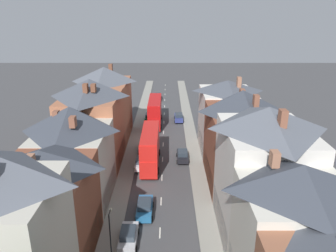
{
  "coord_description": "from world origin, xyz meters",
  "views": [
    {
      "loc": [
        0.85,
        -16.6,
        22.01
      ],
      "look_at": [
        1.0,
        41.48,
        1.47
      ],
      "focal_mm": 35.0,
      "sensor_mm": 36.0,
      "label": 1
    }
  ],
  "objects_px": {
    "car_mid_black": "(148,117)",
    "car_parked_right_b": "(182,155)",
    "car_near_blue": "(144,207)",
    "car_parked_right_a": "(178,117)",
    "car_far_grey": "(141,162)",
    "double_decker_bus_mid_street": "(149,147)",
    "car_mid_white": "(143,146)",
    "street_lamp": "(110,235)",
    "car_parked_left_b": "(128,236)",
    "car_near_silver": "(157,97)",
    "double_decker_bus_lead": "(154,111)"
  },
  "relations": [
    {
      "from": "car_mid_black",
      "to": "car_parked_right_b",
      "type": "height_order",
      "value": "car_mid_black"
    },
    {
      "from": "car_mid_black",
      "to": "car_near_blue",
      "type": "bearing_deg",
      "value": -87.77
    },
    {
      "from": "car_parked_right_a",
      "to": "car_far_grey",
      "type": "bearing_deg",
      "value": -106.03
    },
    {
      "from": "double_decker_bus_mid_street",
      "to": "car_mid_black",
      "type": "distance_m",
      "value": 20.71
    },
    {
      "from": "car_parked_right_a",
      "to": "car_mid_white",
      "type": "distance_m",
      "value": 16.43
    },
    {
      "from": "car_far_grey",
      "to": "street_lamp",
      "type": "xyz_separation_m",
      "value": [
        -1.15,
        -19.7,
        2.43
      ]
    },
    {
      "from": "car_near_blue",
      "to": "street_lamp",
      "type": "distance_m",
      "value": 8.61
    },
    {
      "from": "car_parked_left_b",
      "to": "car_near_silver",
      "type": "bearing_deg",
      "value": 88.66
    },
    {
      "from": "double_decker_bus_lead",
      "to": "car_mid_black",
      "type": "relative_size",
      "value": 2.8
    },
    {
      "from": "car_near_blue",
      "to": "street_lamp",
      "type": "relative_size",
      "value": 0.83
    },
    {
      "from": "car_parked_right_a",
      "to": "street_lamp",
      "type": "relative_size",
      "value": 0.82
    },
    {
      "from": "car_parked_right_a",
      "to": "car_far_grey",
      "type": "xyz_separation_m",
      "value": [
        -6.2,
        -21.58,
        -0.04
      ]
    },
    {
      "from": "car_mid_black",
      "to": "street_lamp",
      "type": "relative_size",
      "value": 0.7
    },
    {
      "from": "car_parked_right_b",
      "to": "car_parked_left_b",
      "type": "bearing_deg",
      "value": -107.91
    },
    {
      "from": "car_mid_white",
      "to": "car_parked_right_a",
      "type": "bearing_deg",
      "value": 67.83
    },
    {
      "from": "car_near_silver",
      "to": "car_mid_black",
      "type": "bearing_deg",
      "value": -94.28
    },
    {
      "from": "car_near_blue",
      "to": "car_far_grey",
      "type": "distance_m",
      "value": 11.87
    },
    {
      "from": "car_near_silver",
      "to": "car_parked_left_b",
      "type": "relative_size",
      "value": 1.0
    },
    {
      "from": "car_far_grey",
      "to": "street_lamp",
      "type": "bearing_deg",
      "value": -93.34
    },
    {
      "from": "car_near_blue",
      "to": "car_parked_right_b",
      "type": "xyz_separation_m",
      "value": [
        4.9,
        14.23,
        -0.03
      ]
    },
    {
      "from": "car_far_grey",
      "to": "car_parked_right_b",
      "type": "xyz_separation_m",
      "value": [
        6.2,
        2.43,
        0.01
      ]
    },
    {
      "from": "car_mid_black",
      "to": "car_mid_white",
      "type": "distance_m",
      "value": 15.22
    },
    {
      "from": "car_parked_left_b",
      "to": "street_lamp",
      "type": "height_order",
      "value": "street_lamp"
    },
    {
      "from": "car_parked_right_b",
      "to": "street_lamp",
      "type": "height_order",
      "value": "street_lamp"
    },
    {
      "from": "car_near_silver",
      "to": "car_parked_left_b",
      "type": "height_order",
      "value": "car_near_silver"
    },
    {
      "from": "double_decker_bus_mid_street",
      "to": "street_lamp",
      "type": "distance_m",
      "value": 20.85
    },
    {
      "from": "double_decker_bus_lead",
      "to": "double_decker_bus_mid_street",
      "type": "bearing_deg",
      "value": -90.0
    },
    {
      "from": "car_parked_left_b",
      "to": "car_far_grey",
      "type": "height_order",
      "value": "car_far_grey"
    },
    {
      "from": "car_near_blue",
      "to": "car_parked_right_a",
      "type": "height_order",
      "value": "car_near_blue"
    },
    {
      "from": "car_far_grey",
      "to": "double_decker_bus_lead",
      "type": "bearing_deg",
      "value": 86.21
    },
    {
      "from": "double_decker_bus_lead",
      "to": "car_parked_left_b",
      "type": "xyz_separation_m",
      "value": [
        -1.29,
        -36.25,
        -2.01
      ]
    },
    {
      "from": "car_mid_black",
      "to": "car_parked_left_b",
      "type": "xyz_separation_m",
      "value": [
        -0.0,
        -38.34,
        -0.02
      ]
    },
    {
      "from": "car_parked_right_b",
      "to": "car_mid_white",
      "type": "bearing_deg",
      "value": 147.58
    },
    {
      "from": "car_near_silver",
      "to": "car_parked_right_a",
      "type": "height_order",
      "value": "car_near_silver"
    },
    {
      "from": "car_parked_right_a",
      "to": "car_parked_right_b",
      "type": "distance_m",
      "value": 19.15
    },
    {
      "from": "car_near_blue",
      "to": "car_mid_white",
      "type": "height_order",
      "value": "car_near_blue"
    },
    {
      "from": "car_far_grey",
      "to": "street_lamp",
      "type": "distance_m",
      "value": 19.88
    },
    {
      "from": "car_parked_right_b",
      "to": "double_decker_bus_lead",
      "type": "bearing_deg",
      "value": 106.05
    },
    {
      "from": "car_parked_right_a",
      "to": "car_parked_left_b",
      "type": "bearing_deg",
      "value": -99.19
    },
    {
      "from": "car_parked_right_a",
      "to": "car_mid_black",
      "type": "xyz_separation_m",
      "value": [
        -6.2,
        -0.0,
        -0.02
      ]
    },
    {
      "from": "car_near_silver",
      "to": "street_lamp",
      "type": "height_order",
      "value": "street_lamp"
    },
    {
      "from": "car_mid_white",
      "to": "double_decker_bus_mid_street",
      "type": "bearing_deg",
      "value": -76.46
    },
    {
      "from": "double_decker_bus_lead",
      "to": "car_far_grey",
      "type": "xyz_separation_m",
      "value": [
        -1.29,
        -19.5,
        -2.0
      ]
    },
    {
      "from": "car_near_silver",
      "to": "car_far_grey",
      "type": "relative_size",
      "value": 0.95
    },
    {
      "from": "car_mid_white",
      "to": "street_lamp",
      "type": "relative_size",
      "value": 0.74
    },
    {
      "from": "double_decker_bus_mid_street",
      "to": "car_near_blue",
      "type": "bearing_deg",
      "value": -89.96
    },
    {
      "from": "double_decker_bus_lead",
      "to": "street_lamp",
      "type": "xyz_separation_m",
      "value": [
        -2.44,
        -39.19,
        0.43
      ]
    },
    {
      "from": "car_near_silver",
      "to": "car_parked_right_b",
      "type": "distance_m",
      "value": 36.84
    },
    {
      "from": "double_decker_bus_lead",
      "to": "street_lamp",
      "type": "distance_m",
      "value": 39.27
    },
    {
      "from": "car_mid_black",
      "to": "car_far_grey",
      "type": "xyz_separation_m",
      "value": [
        0.0,
        -21.58,
        -0.02
      ]
    }
  ]
}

